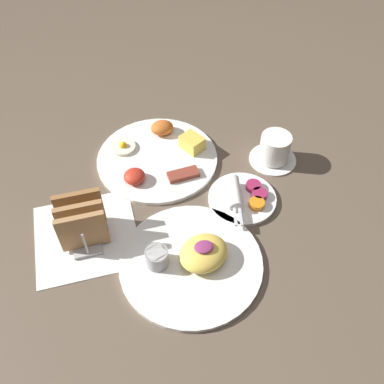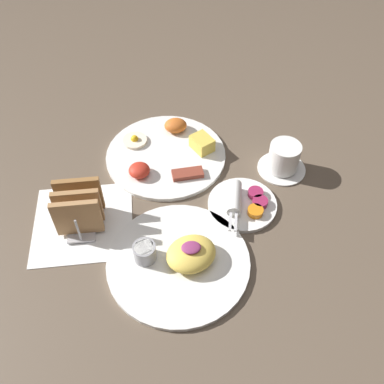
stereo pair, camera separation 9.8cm
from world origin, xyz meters
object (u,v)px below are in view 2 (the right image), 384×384
object	(u,v)px
toast_rack	(79,208)
plate_condiments	(242,203)
plate_breakfast	(167,153)
coffee_cup	(284,159)
plate_foreground	(179,259)

from	to	relation	value
toast_rack	plate_condiments	bearing A→B (deg)	0.84
toast_rack	plate_breakfast	bearing A→B (deg)	43.38
plate_breakfast	plate_condiments	world-z (taller)	plate_breakfast
coffee_cup	plate_breakfast	bearing A→B (deg)	163.80
plate_breakfast	toast_rack	size ratio (longest dim) A/B	2.65
plate_foreground	coffee_cup	xyz separation A→B (m)	(0.28, 0.24, 0.02)
toast_rack	plate_foreground	bearing A→B (deg)	-32.35
plate_breakfast	plate_condiments	distance (m)	0.25
plate_condiments	coffee_cup	size ratio (longest dim) A/B	1.41
plate_breakfast	coffee_cup	bearing A→B (deg)	-16.20
plate_breakfast	plate_foreground	xyz separation A→B (m)	(0.00, -0.32, 0.00)
plate_breakfast	plate_foreground	distance (m)	0.32
toast_rack	coffee_cup	xyz separation A→B (m)	(0.49, 0.11, -0.02)
plate_condiments	plate_foreground	xyz separation A→B (m)	(-0.16, -0.14, 0.00)
plate_condiments	toast_rack	world-z (taller)	toast_rack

